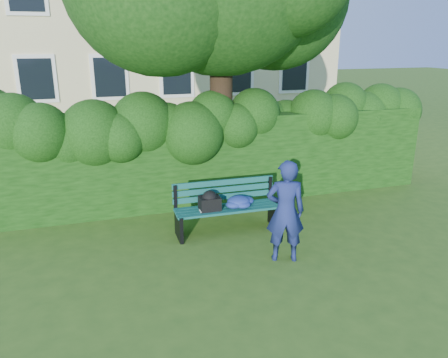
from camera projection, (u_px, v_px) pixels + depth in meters
name	position (u px, v px, depth m)	size (l,w,h in m)	color
ground	(235.00, 243.00, 7.29)	(80.00, 80.00, 0.00)	#35591C
hedge	(200.00, 159.00, 9.01)	(10.00, 1.00, 1.80)	black
park_bench	(227.00, 205.00, 7.61)	(1.87, 0.60, 0.89)	#0E473C
man_reading	(285.00, 211.00, 6.53)	(0.58, 0.38, 1.59)	navy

